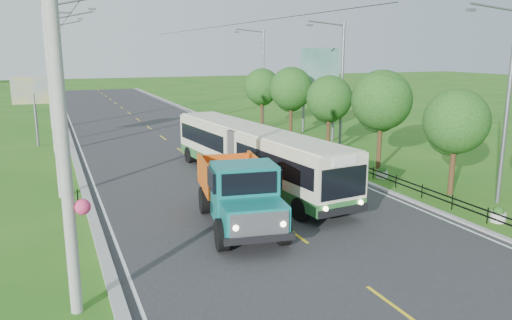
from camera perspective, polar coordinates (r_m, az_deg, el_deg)
ground at (r=19.96m, az=4.44°, el=-8.44°), size 240.00×240.00×0.00m
road at (r=38.22m, az=-9.31°, el=1.58°), size 14.00×120.00×0.02m
curb_left at (r=37.26m, az=-20.13°, el=0.80°), size 0.40×120.00×0.15m
curb_right at (r=40.42m, az=0.60°, el=2.39°), size 0.30×120.00×0.10m
edge_line_left at (r=37.29m, az=-19.28°, el=0.79°), size 0.12×120.00×0.00m
edge_line_right at (r=40.23m, az=-0.06°, el=2.30°), size 0.12×120.00×0.00m
centre_dash at (r=19.95m, az=4.44°, el=-8.38°), size 0.12×2.20×0.00m
railing_right at (r=35.43m, az=5.70°, el=1.30°), size 0.04×40.00×0.60m
pole_nearest at (r=13.74m, az=-20.99°, el=2.55°), size 3.51×0.44×10.00m
pole_near at (r=25.64m, az=-22.07°, el=7.05°), size 3.51×0.32×10.00m
pole_mid at (r=37.62m, az=-22.41°, el=8.45°), size 3.51×0.32×10.00m
pole_far at (r=49.61m, az=-22.59°, el=9.18°), size 3.51×0.32×10.00m
tree_second at (r=26.50m, az=21.75°, el=3.78°), size 3.18×3.26×5.30m
tree_third at (r=30.98m, az=14.07°, el=6.30°), size 3.60×3.62×6.00m
tree_fourth at (r=35.98m, az=8.33°, el=6.70°), size 3.24×3.31×5.40m
tree_fifth at (r=41.20m, az=4.02°, el=7.88°), size 3.48×3.52×5.80m
tree_back at (r=46.64m, az=0.68°, el=8.19°), size 3.30×3.36×5.50m
streetlight_near at (r=25.46m, az=26.64°, el=6.18°), size 3.02×0.20×9.07m
streetlight_mid at (r=36.17m, az=9.59°, el=8.78°), size 3.02×0.20×9.07m
streetlight_far at (r=48.58m, az=0.67°, el=9.84°), size 3.02×0.20×9.07m
planter_front at (r=23.52m, az=25.93°, el=-5.70°), size 0.64×0.64×0.67m
planter_near at (r=29.16m, az=14.20°, el=-1.47°), size 0.64×0.64×0.67m
planter_mid at (r=35.71m, az=6.55°, el=1.35°), size 0.64×0.64×0.67m
planter_far at (r=42.76m, az=1.33°, el=3.26°), size 0.64×0.64×0.67m
billboard_left at (r=40.70m, az=-24.07°, el=6.81°), size 3.00×0.20×5.20m
billboard_right at (r=42.14m, az=7.16°, el=9.95°), size 0.24×6.00×7.30m
bus at (r=26.76m, az=-0.33°, el=1.01°), size 4.10×15.67×2.99m
dump_truck at (r=20.26m, az=-1.93°, el=-3.29°), size 3.55×7.08×2.85m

